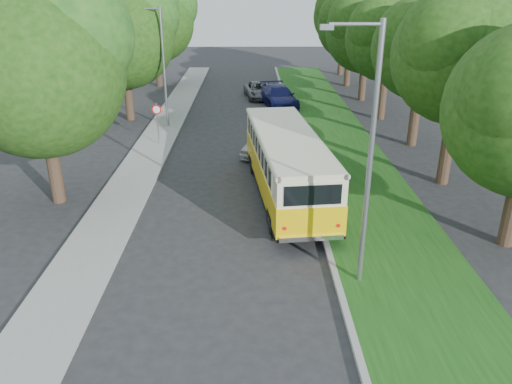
{
  "coord_description": "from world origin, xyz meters",
  "views": [
    {
      "loc": [
        0.89,
        -15.98,
        8.87
      ],
      "look_at": [
        1.06,
        1.42,
        1.5
      ],
      "focal_mm": 35.0,
      "sensor_mm": 36.0,
      "label": 1
    }
  ],
  "objects_px": {
    "car_grey": "(259,90)",
    "vintage_bus": "(287,166)",
    "car_white": "(272,130)",
    "lamppost_near": "(368,153)",
    "car_silver": "(264,142)",
    "lamppost_far": "(162,64)",
    "car_blue": "(279,96)"
  },
  "relations": [
    {
      "from": "car_grey",
      "to": "vintage_bus",
      "type": "bearing_deg",
      "value": -95.53
    },
    {
      "from": "vintage_bus",
      "to": "car_white",
      "type": "xyz_separation_m",
      "value": [
        -0.26,
        8.82,
        -0.88
      ]
    },
    {
      "from": "vintage_bus",
      "to": "car_grey",
      "type": "bearing_deg",
      "value": 86.29
    },
    {
      "from": "lamppost_near",
      "to": "car_white",
      "type": "distance_m",
      "value": 16.19
    },
    {
      "from": "car_silver",
      "to": "car_grey",
      "type": "xyz_separation_m",
      "value": [
        -0.07,
        14.5,
        -0.05
      ]
    },
    {
      "from": "car_silver",
      "to": "car_grey",
      "type": "distance_m",
      "value": 14.5
    },
    {
      "from": "lamppost_near",
      "to": "car_grey",
      "type": "height_order",
      "value": "lamppost_near"
    },
    {
      "from": "car_silver",
      "to": "car_grey",
      "type": "relative_size",
      "value": 0.88
    },
    {
      "from": "car_silver",
      "to": "lamppost_near",
      "type": "bearing_deg",
      "value": -57.06
    },
    {
      "from": "lamppost_near",
      "to": "car_silver",
      "type": "relative_size",
      "value": 2.0
    },
    {
      "from": "vintage_bus",
      "to": "car_grey",
      "type": "relative_size",
      "value": 2.22
    },
    {
      "from": "lamppost_far",
      "to": "car_grey",
      "type": "xyz_separation_m",
      "value": [
        6.23,
        8.98,
        -3.49
      ]
    },
    {
      "from": "vintage_bus",
      "to": "car_blue",
      "type": "distance_m",
      "value": 17.58
    },
    {
      "from": "lamppost_near",
      "to": "lamppost_far",
      "type": "xyz_separation_m",
      "value": [
        -8.91,
        18.5,
        -0.25
      ]
    },
    {
      "from": "lamppost_far",
      "to": "car_white",
      "type": "xyz_separation_m",
      "value": [
        6.86,
        -2.88,
        -3.5
      ]
    },
    {
      "from": "car_silver",
      "to": "car_grey",
      "type": "bearing_deg",
      "value": 111.86
    },
    {
      "from": "car_blue",
      "to": "car_grey",
      "type": "bearing_deg",
      "value": 103.93
    },
    {
      "from": "car_grey",
      "to": "lamppost_far",
      "type": "bearing_deg",
      "value": -132.75
    },
    {
      "from": "car_grey",
      "to": "car_white",
      "type": "bearing_deg",
      "value": -94.95
    },
    {
      "from": "car_blue",
      "to": "car_grey",
      "type": "xyz_separation_m",
      "value": [
        -1.47,
        3.13,
        -0.14
      ]
    },
    {
      "from": "lamppost_near",
      "to": "car_grey",
      "type": "distance_m",
      "value": 27.87
    },
    {
      "from": "car_white",
      "to": "vintage_bus",
      "type": "bearing_deg",
      "value": -88.01
    },
    {
      "from": "vintage_bus",
      "to": "car_white",
      "type": "distance_m",
      "value": 8.87
    },
    {
      "from": "lamppost_near",
      "to": "vintage_bus",
      "type": "height_order",
      "value": "lamppost_near"
    },
    {
      "from": "car_silver",
      "to": "car_blue",
      "type": "bearing_deg",
      "value": 104.57
    },
    {
      "from": "car_white",
      "to": "car_blue",
      "type": "relative_size",
      "value": 0.7
    },
    {
      "from": "car_blue",
      "to": "car_white",
      "type": "bearing_deg",
      "value": -106.66
    },
    {
      "from": "lamppost_near",
      "to": "lamppost_far",
      "type": "distance_m",
      "value": 20.53
    },
    {
      "from": "lamppost_far",
      "to": "car_grey",
      "type": "distance_m",
      "value": 11.47
    },
    {
      "from": "vintage_bus",
      "to": "car_white",
      "type": "relative_size",
      "value": 2.7
    },
    {
      "from": "car_blue",
      "to": "lamppost_far",
      "type": "bearing_deg",
      "value": -153.96
    },
    {
      "from": "lamppost_far",
      "to": "car_silver",
      "type": "relative_size",
      "value": 1.87
    }
  ]
}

